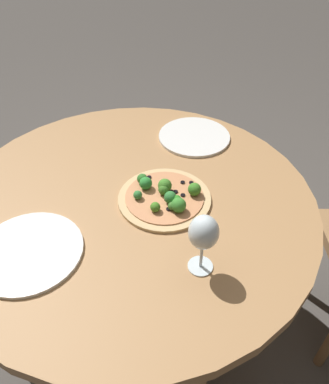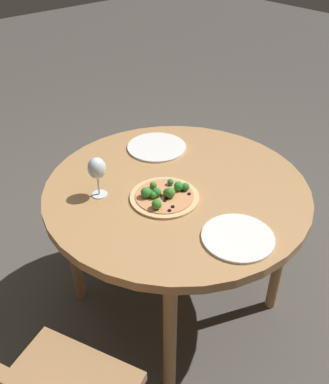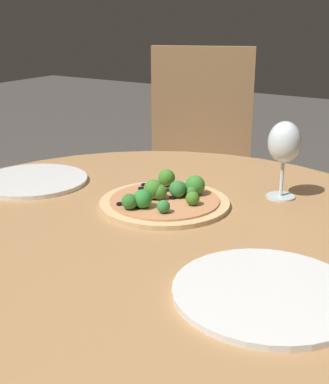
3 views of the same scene
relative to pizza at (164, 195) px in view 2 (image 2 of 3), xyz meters
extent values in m
plane|color=#4C4742|center=(-0.03, 0.09, -0.72)|extent=(12.00, 12.00, 0.00)
cylinder|color=#A87A4C|center=(-0.03, 0.09, -0.03)|extent=(1.09, 1.09, 0.04)
cylinder|color=#A87A4C|center=(-0.37, -0.24, -0.38)|extent=(0.05, 0.05, 0.66)
cylinder|color=#A87A4C|center=(0.31, -0.24, -0.38)|extent=(0.05, 0.05, 0.66)
cylinder|color=#A87A4C|center=(-0.37, 0.43, -0.38)|extent=(0.05, 0.05, 0.66)
cylinder|color=#A87A4C|center=(0.31, 0.43, -0.38)|extent=(0.05, 0.05, 0.66)
cylinder|color=#997047|center=(0.09, -0.61, -0.50)|extent=(0.04, 0.04, 0.43)
cylinder|color=tan|center=(0.00, 0.00, -0.01)|extent=(0.28, 0.28, 0.01)
cylinder|color=tan|center=(0.00, 0.00, 0.00)|extent=(0.23, 0.23, 0.00)
sphere|color=#3D7F26|center=(0.04, -0.07, 0.02)|extent=(0.04, 0.04, 0.04)
sphere|color=#317835|center=(-0.02, -0.02, 0.02)|extent=(0.04, 0.04, 0.04)
sphere|color=#41802A|center=(0.02, 0.01, 0.02)|extent=(0.04, 0.04, 0.04)
sphere|color=#417B2A|center=(0.01, 0.01, 0.02)|extent=(0.03, 0.03, 0.03)
sphere|color=#39822E|center=(-0.04, -0.06, 0.02)|extent=(0.04, 0.04, 0.04)
sphere|color=#2D8534|center=(0.01, 0.07, 0.02)|extent=(0.04, 0.04, 0.04)
sphere|color=#3D702B|center=(-0.04, -0.04, 0.01)|extent=(0.02, 0.02, 0.02)
sphere|color=#30712A|center=(0.03, 0.09, 0.02)|extent=(0.03, 0.03, 0.03)
sphere|color=#347B38|center=(-0.04, 0.07, 0.01)|extent=(0.03, 0.03, 0.03)
sphere|color=#2E7F23|center=(-0.01, -0.04, 0.01)|extent=(0.03, 0.03, 0.03)
sphere|color=#427B23|center=(-0.07, 0.00, 0.01)|extent=(0.03, 0.03, 0.03)
cylinder|color=black|center=(0.08, -0.02, 0.00)|extent=(0.01, 0.01, 0.00)
cylinder|color=black|center=(0.02, -0.01, 0.00)|extent=(0.01, 0.01, 0.00)
cylinder|color=black|center=(0.06, 0.08, 0.00)|extent=(0.01, 0.01, 0.00)
cylinder|color=black|center=(0.09, -0.05, 0.00)|extent=(0.01, 0.01, 0.00)
cylinder|color=black|center=(0.02, 0.08, 0.00)|extent=(0.01, 0.01, 0.00)
cylinder|color=black|center=(-0.05, -0.03, 0.00)|extent=(0.01, 0.01, 0.00)
cylinder|color=black|center=(-0.01, -0.01, 0.00)|extent=(0.01, 0.01, 0.00)
cylinder|color=black|center=(0.02, -0.05, 0.00)|extent=(0.01, 0.01, 0.00)
cylinder|color=black|center=(0.03, -0.02, 0.00)|extent=(0.01, 0.01, 0.00)
cylinder|color=silver|center=(-0.19, -0.18, -0.01)|extent=(0.06, 0.06, 0.00)
cylinder|color=silver|center=(-0.19, -0.18, 0.03)|extent=(0.01, 0.01, 0.08)
ellipsoid|color=silver|center=(-0.19, -0.18, 0.11)|extent=(0.07, 0.07, 0.09)
cylinder|color=silver|center=(-0.32, 0.24, -0.01)|extent=(0.28, 0.28, 0.01)
cylinder|color=silver|center=(0.35, 0.04, -0.01)|extent=(0.26, 0.26, 0.01)
camera|label=1|loc=(-0.75, -0.33, 0.74)|focal=35.00mm
camera|label=2|loc=(1.02, -0.90, 0.99)|focal=40.00mm
camera|label=3|loc=(-0.56, 0.90, 0.38)|focal=50.00mm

